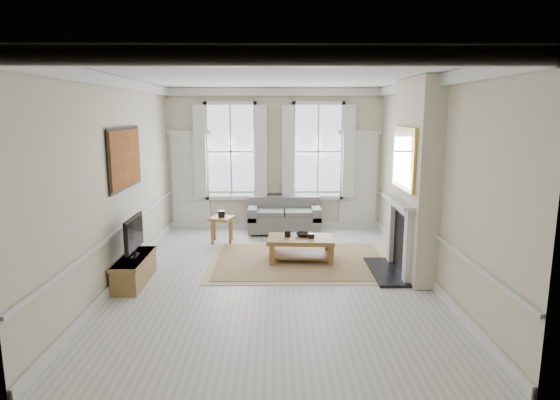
{
  "coord_description": "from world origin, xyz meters",
  "views": [
    {
      "loc": [
        0.02,
        -7.75,
        2.82
      ],
      "look_at": [
        0.1,
        0.63,
        1.25
      ],
      "focal_mm": 30.0,
      "sensor_mm": 36.0,
      "label": 1
    }
  ],
  "objects_px": {
    "coffee_table": "(301,242)",
    "side_table": "(222,222)",
    "tv_stand": "(135,270)",
    "sofa": "(284,218)"
  },
  "relations": [
    {
      "from": "coffee_table",
      "to": "side_table",
      "type": "bearing_deg",
      "value": 143.77
    },
    {
      "from": "side_table",
      "to": "tv_stand",
      "type": "height_order",
      "value": "side_table"
    },
    {
      "from": "coffee_table",
      "to": "tv_stand",
      "type": "relative_size",
      "value": 1.02
    },
    {
      "from": "sofa",
      "to": "tv_stand",
      "type": "xyz_separation_m",
      "value": [
        -2.57,
        -3.36,
        -0.12
      ]
    },
    {
      "from": "sofa",
      "to": "side_table",
      "type": "distance_m",
      "value": 1.63
    },
    {
      "from": "sofa",
      "to": "tv_stand",
      "type": "bearing_deg",
      "value": -127.4
    },
    {
      "from": "side_table",
      "to": "coffee_table",
      "type": "xyz_separation_m",
      "value": [
        1.66,
        -1.38,
        -0.07
      ]
    },
    {
      "from": "sofa",
      "to": "coffee_table",
      "type": "distance_m",
      "value": 2.24
    },
    {
      "from": "side_table",
      "to": "sofa",
      "type": "bearing_deg",
      "value": 31.27
    },
    {
      "from": "sofa",
      "to": "tv_stand",
      "type": "distance_m",
      "value": 4.23
    }
  ]
}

